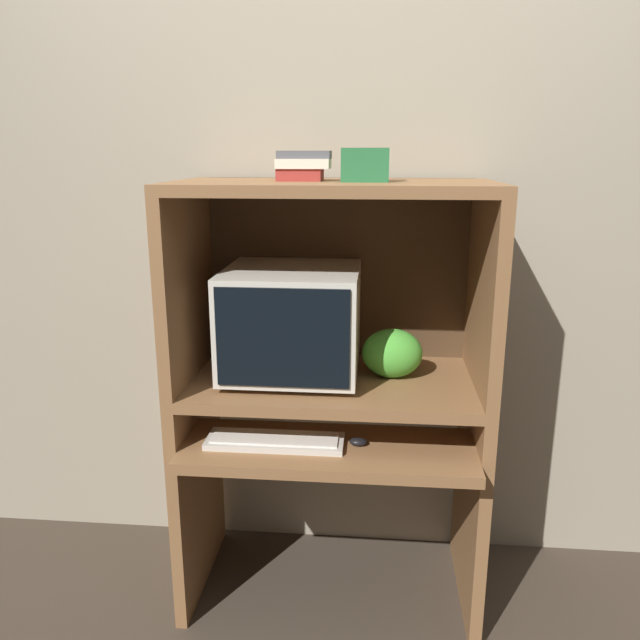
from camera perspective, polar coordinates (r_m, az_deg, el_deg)
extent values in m
plane|color=#3D3328|center=(2.32, 0.46, -27.10)|extent=(12.00, 12.00, 0.00)
cube|color=gray|center=(2.34, 1.78, 8.69)|extent=(6.00, 0.06, 2.60)
cube|color=brown|center=(2.42, -11.00, -15.79)|extent=(0.04, 0.55, 0.66)
cube|color=brown|center=(2.37, 13.49, -16.78)|extent=(0.04, 0.55, 0.66)
cube|color=brown|center=(2.04, 0.73, -11.84)|extent=(0.94, 0.34, 0.04)
cube|color=brown|center=(2.24, -11.53, -6.75)|extent=(0.04, 0.55, 0.16)
cube|color=brown|center=(2.18, 14.14, -7.56)|extent=(0.04, 0.55, 0.16)
cube|color=brown|center=(2.13, 1.12, -5.74)|extent=(0.94, 0.55, 0.04)
cube|color=brown|center=(2.13, -12.10, 3.53)|extent=(0.04, 0.55, 0.65)
cube|color=brown|center=(2.06, 14.86, 3.00)|extent=(0.04, 0.55, 0.65)
cube|color=brown|center=(2.00, 1.22, 12.06)|extent=(0.94, 0.55, 0.04)
cube|color=#48321E|center=(2.29, 1.64, 4.68)|extent=(0.94, 0.01, 0.65)
cylinder|color=beige|center=(2.17, -2.50, -4.65)|extent=(0.25, 0.25, 0.02)
cube|color=beige|center=(2.11, -2.56, 0.06)|extent=(0.45, 0.44, 0.35)
cube|color=black|center=(1.90, -3.47, -1.67)|extent=(0.41, 0.01, 0.31)
cube|color=beige|center=(2.04, -4.13, -11.00)|extent=(0.44, 0.14, 0.02)
cube|color=silver|center=(2.03, -4.14, -10.67)|extent=(0.40, 0.11, 0.01)
ellipsoid|color=black|center=(2.03, 3.52, -11.05)|extent=(0.06, 0.04, 0.03)
ellipsoid|color=green|center=(2.12, 6.61, -3.03)|extent=(0.20, 0.15, 0.17)
cube|color=maroon|center=(2.03, -1.81, 13.15)|extent=(0.14, 0.13, 0.04)
cube|color=beige|center=(2.02, -1.50, 14.10)|extent=(0.17, 0.12, 0.03)
cube|color=#4C4C51|center=(2.02, -1.44, 14.87)|extent=(0.17, 0.10, 0.02)
cube|color=#236638|center=(1.97, 4.16, 13.97)|extent=(0.14, 0.12, 0.10)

